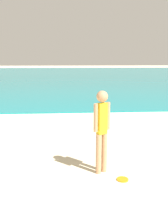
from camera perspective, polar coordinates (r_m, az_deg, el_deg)
water at (r=40.87m, az=-3.77°, el=8.80°), size 160.00×60.00×0.06m
person_standing at (r=5.09m, az=4.14°, el=-3.54°), size 0.36×0.25×1.76m
frisbee at (r=5.17m, az=8.93°, el=-15.20°), size 0.23×0.23×0.03m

